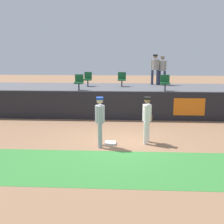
{
  "coord_description": "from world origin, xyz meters",
  "views": [
    {
      "loc": [
        0.39,
        -10.45,
        3.38
      ],
      "look_at": [
        -0.27,
        0.81,
        1.0
      ],
      "focal_mm": 47.07,
      "sensor_mm": 36.0,
      "label": 1
    }
  ],
  "objects_px": {
    "first_base": "(110,143)",
    "spectator_hooded": "(162,68)",
    "player_runner_visitor": "(100,118)",
    "seat_back_left": "(88,78)",
    "seat_front_right": "(165,82)",
    "player_fielder_home": "(147,117)",
    "seat_back_center": "(122,78)",
    "seat_front_left": "(79,81)",
    "spectator_capped": "(155,67)"
  },
  "relations": [
    {
      "from": "player_runner_visitor",
      "to": "seat_back_center",
      "type": "bearing_deg",
      "value": 171.82
    },
    {
      "from": "seat_back_center",
      "to": "spectator_capped",
      "type": "xyz_separation_m",
      "value": [
        2.03,
        0.95,
        0.61
      ]
    },
    {
      "from": "player_runner_visitor",
      "to": "seat_back_center",
      "type": "relative_size",
      "value": 2.13
    },
    {
      "from": "player_fielder_home",
      "to": "spectator_capped",
      "type": "height_order",
      "value": "spectator_capped"
    },
    {
      "from": "player_runner_visitor",
      "to": "seat_front_left",
      "type": "distance_m",
      "value": 5.94
    },
    {
      "from": "first_base",
      "to": "seat_front_left",
      "type": "distance_m",
      "value": 6.01
    },
    {
      "from": "player_runner_visitor",
      "to": "seat_front_left",
      "type": "relative_size",
      "value": 2.13
    },
    {
      "from": "player_fielder_home",
      "to": "spectator_hooded",
      "type": "xyz_separation_m",
      "value": [
        1.37,
        7.94,
        1.29
      ]
    },
    {
      "from": "first_base",
      "to": "seat_front_right",
      "type": "relative_size",
      "value": 0.48
    },
    {
      "from": "player_fielder_home",
      "to": "seat_front_left",
      "type": "height_order",
      "value": "seat_front_left"
    },
    {
      "from": "first_base",
      "to": "spectator_hooded",
      "type": "bearing_deg",
      "value": 71.74
    },
    {
      "from": "spectator_hooded",
      "to": "spectator_capped",
      "type": "distance_m",
      "value": 0.45
    },
    {
      "from": "seat_back_center",
      "to": "seat_front_left",
      "type": "bearing_deg",
      "value": -141.54
    },
    {
      "from": "player_fielder_home",
      "to": "player_runner_visitor",
      "type": "distance_m",
      "value": 1.76
    },
    {
      "from": "seat_front_right",
      "to": "first_base",
      "type": "bearing_deg",
      "value": -115.42
    },
    {
      "from": "first_base",
      "to": "seat_front_right",
      "type": "bearing_deg",
      "value": 64.58
    },
    {
      "from": "first_base",
      "to": "seat_front_left",
      "type": "height_order",
      "value": "seat_front_left"
    },
    {
      "from": "spectator_hooded",
      "to": "spectator_capped",
      "type": "height_order",
      "value": "spectator_capped"
    },
    {
      "from": "player_runner_visitor",
      "to": "spectator_hooded",
      "type": "relative_size",
      "value": 1.01
    },
    {
      "from": "seat_back_left",
      "to": "spectator_hooded",
      "type": "relative_size",
      "value": 0.47
    },
    {
      "from": "seat_front_left",
      "to": "seat_front_right",
      "type": "bearing_deg",
      "value": 0.0
    },
    {
      "from": "player_runner_visitor",
      "to": "seat_back_center",
      "type": "xyz_separation_m",
      "value": [
        0.58,
        7.45,
        0.7
      ]
    },
    {
      "from": "spectator_hooded",
      "to": "first_base",
      "type": "bearing_deg",
      "value": 85.4
    },
    {
      "from": "player_fielder_home",
      "to": "spectator_hooded",
      "type": "relative_size",
      "value": 0.98
    },
    {
      "from": "player_fielder_home",
      "to": "seat_back_center",
      "type": "distance_m",
      "value": 7.07
    },
    {
      "from": "player_fielder_home",
      "to": "seat_front_left",
      "type": "bearing_deg",
      "value": -128.75
    },
    {
      "from": "player_runner_visitor",
      "to": "spectator_capped",
      "type": "bearing_deg",
      "value": 159.02
    },
    {
      "from": "player_runner_visitor",
      "to": "spectator_hooded",
      "type": "xyz_separation_m",
      "value": [
        3.05,
        8.44,
        1.26
      ]
    },
    {
      "from": "seat_back_left",
      "to": "spectator_capped",
      "type": "distance_m",
      "value": 4.21
    },
    {
      "from": "seat_back_center",
      "to": "seat_front_right",
      "type": "height_order",
      "value": "same"
    },
    {
      "from": "spectator_capped",
      "to": "first_base",
      "type": "bearing_deg",
      "value": 89.41
    },
    {
      "from": "player_runner_visitor",
      "to": "seat_back_left",
      "type": "relative_size",
      "value": 2.13
    },
    {
      "from": "first_base",
      "to": "spectator_hooded",
      "type": "relative_size",
      "value": 0.23
    },
    {
      "from": "spectator_hooded",
      "to": "player_fielder_home",
      "type": "bearing_deg",
      "value": 93.87
    },
    {
      "from": "seat_front_left",
      "to": "spectator_capped",
      "type": "relative_size",
      "value": 0.45
    },
    {
      "from": "first_base",
      "to": "seat_back_center",
      "type": "xyz_separation_m",
      "value": [
        0.23,
        7.19,
        1.7
      ]
    },
    {
      "from": "seat_back_left",
      "to": "seat_front_right",
      "type": "bearing_deg",
      "value": -22.38
    },
    {
      "from": "player_fielder_home",
      "to": "seat_back_center",
      "type": "bearing_deg",
      "value": -152.94
    },
    {
      "from": "seat_back_left",
      "to": "seat_front_right",
      "type": "xyz_separation_m",
      "value": [
        4.37,
        -1.8,
        0.0
      ]
    },
    {
      "from": "seat_front_right",
      "to": "seat_front_left",
      "type": "bearing_deg",
      "value": -180.0
    },
    {
      "from": "first_base",
      "to": "spectator_capped",
      "type": "bearing_deg",
      "value": 74.53
    },
    {
      "from": "seat_back_center",
      "to": "spectator_hooded",
      "type": "height_order",
      "value": "spectator_hooded"
    },
    {
      "from": "seat_front_left",
      "to": "spectator_capped",
      "type": "xyz_separation_m",
      "value": [
        4.29,
        2.75,
        0.61
      ]
    },
    {
      "from": "seat_back_left",
      "to": "spectator_hooded",
      "type": "xyz_separation_m",
      "value": [
        4.51,
        0.99,
        0.55
      ]
    },
    {
      "from": "seat_front_right",
      "to": "spectator_hooded",
      "type": "xyz_separation_m",
      "value": [
        0.14,
        2.79,
        0.55
      ]
    },
    {
      "from": "seat_back_left",
      "to": "first_base",
      "type": "bearing_deg",
      "value": -75.91
    },
    {
      "from": "seat_back_center",
      "to": "seat_front_right",
      "type": "relative_size",
      "value": 1.0
    },
    {
      "from": "player_fielder_home",
      "to": "seat_back_left",
      "type": "xyz_separation_m",
      "value": [
        -3.14,
        6.95,
        0.74
      ]
    },
    {
      "from": "seat_front_right",
      "to": "spectator_capped",
      "type": "relative_size",
      "value": 0.45
    },
    {
      "from": "player_fielder_home",
      "to": "seat_front_right",
      "type": "bearing_deg",
      "value": -175.43
    }
  ]
}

